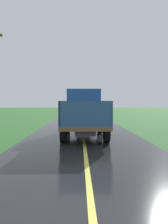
# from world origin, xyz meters

# --- Properties ---
(banana_truck_near) EXTENTS (2.38, 5.82, 2.80)m
(banana_truck_near) POSITION_xyz_m (0.02, 9.46, 1.47)
(banana_truck_near) COLOR #2D2D30
(banana_truck_near) RESTS_ON road_surface
(banana_truck_far) EXTENTS (2.38, 5.81, 2.80)m
(banana_truck_far) POSITION_xyz_m (0.32, 25.33, 1.47)
(banana_truck_far) COLOR #2D2D30
(banana_truck_far) RESTS_ON road_surface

